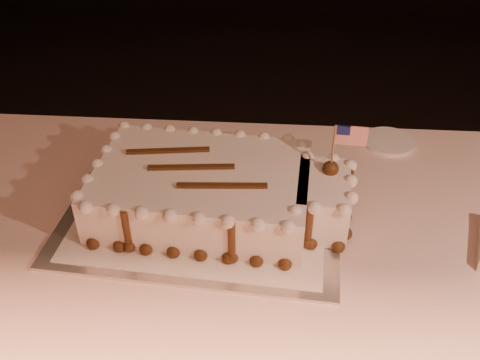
# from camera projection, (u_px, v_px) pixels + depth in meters

# --- Properties ---
(banquet_table) EXTENTS (2.40, 0.80, 0.75)m
(banquet_table) POSITION_uv_depth(u_px,v_px,m) (359.00, 335.00, 1.36)
(banquet_table) COLOR #FCD1C3
(banquet_table) RESTS_ON ground
(cake_board) EXTENTS (0.62, 0.49, 0.01)m
(cake_board) POSITION_uv_depth(u_px,v_px,m) (204.00, 211.00, 1.17)
(cake_board) COLOR beige
(cake_board) RESTS_ON banquet_table
(doily) EXTENTS (0.56, 0.44, 0.00)m
(doily) POSITION_uv_depth(u_px,v_px,m) (203.00, 209.00, 1.16)
(doily) COLOR white
(doily) RESTS_ON cake_board
(sheet_cake) EXTENTS (0.57, 0.35, 0.22)m
(sheet_cake) POSITION_uv_depth(u_px,v_px,m) (217.00, 191.00, 1.13)
(sheet_cake) COLOR white
(sheet_cake) RESTS_ON doily
(side_plate) EXTENTS (0.13, 0.13, 0.01)m
(side_plate) POSITION_uv_depth(u_px,v_px,m) (388.00, 142.00, 1.39)
(side_plate) COLOR white
(side_plate) RESTS_ON banquet_table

